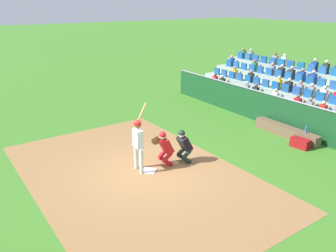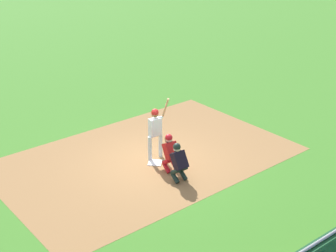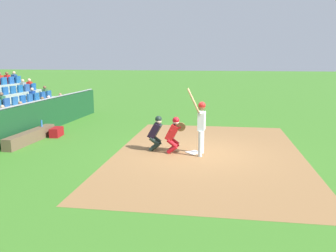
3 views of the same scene
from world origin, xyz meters
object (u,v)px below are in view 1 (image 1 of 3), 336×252
Objects in this scene: batter_at_plate at (138,139)px; dugout_bench at (286,131)px; water_bottle_on_bench at (306,129)px; equipment_duffel_bag at (300,143)px; home_plate_marker at (149,171)px; home_plate_umpire at (184,144)px; catcher_crouching at (164,146)px.

batter_at_plate is 6.79m from dugout_bench.
water_bottle_on_bench reaches higher than equipment_duffel_bag.
home_plate_marker is 0.35× the size of home_plate_umpire.
water_bottle_on_bench is at bearing -103.81° from catcher_crouching.
batter_at_plate is 1.78× the size of catcher_crouching.
batter_at_plate reaches higher than equipment_duffel_bag.
batter_at_plate is (0.23, 0.26, 1.12)m from home_plate_marker.
dugout_bench is at bearing -93.72° from home_plate_marker.
batter_at_plate is at bearing 67.91° from equipment_duffel_bag.
water_bottle_on_bench reaches higher than dugout_bench.
home_plate_marker is at bearing 86.28° from dugout_bench.
batter_at_plate is 6.49m from equipment_duffel_bag.
home_plate_marker is 0.61× the size of equipment_duffel_bag.
catcher_crouching is at bearing 66.41° from equipment_duffel_bag.
home_plate_marker is 0.19× the size of batter_at_plate.
home_plate_umpire is (-0.20, -0.67, -0.02)m from catcher_crouching.
home_plate_marker is 0.14× the size of dugout_bench.
home_plate_umpire is 4.81m from equipment_duffel_bag.
water_bottle_on_bench is at bearing -101.46° from home_plate_marker.
equipment_duffel_bag is at bearing -107.27° from home_plate_umpire.
batter_at_plate reaches higher than dugout_bench.
home_plate_umpire is at bearing 66.30° from equipment_duffel_bag.
batter_at_plate is 6.92m from water_bottle_on_bench.
home_plate_marker is 1.17m from batter_at_plate.
home_plate_umpire is at bearing -100.99° from batter_at_plate.
catcher_crouching is at bearing 73.58° from home_plate_umpire.
home_plate_marker is 0.98m from catcher_crouching.
home_plate_umpire is (-0.09, -1.36, 0.67)m from home_plate_marker.
water_bottle_on_bench reaches higher than home_plate_marker.
water_bottle_on_bench is 0.38× the size of equipment_duffel_bag.
home_plate_marker is at bearing 69.29° from equipment_duffel_bag.
catcher_crouching is at bearing -96.98° from batter_at_plate.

